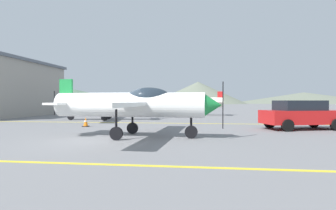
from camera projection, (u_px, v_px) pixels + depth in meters
name	position (u px, v px, depth m)	size (l,w,h in m)	color
ground_plane	(106.00, 138.00, 11.73)	(400.00, 400.00, 0.00)	slate
apron_line_near	(42.00, 163.00, 7.04)	(80.00, 0.16, 0.01)	yellow
apron_line_far	(145.00, 123.00, 19.57)	(80.00, 0.16, 0.01)	yellow
airplane_near	(136.00, 104.00, 11.99)	(7.54, 8.68, 2.60)	white
airplane_mid	(101.00, 102.00, 22.61)	(7.60, 8.69, 2.60)	white
airplane_far	(189.00, 102.00, 29.91)	(7.53, 8.67, 2.60)	silver
airplane_back	(152.00, 102.00, 39.68)	(7.61, 8.67, 2.60)	#33478C
car_sedan	(301.00, 114.00, 15.23)	(4.63, 2.91, 1.62)	red
traffic_cone_front	(86.00, 122.00, 16.82)	(0.36, 0.36, 0.59)	black
hill_left	(75.00, 96.00, 173.35)	(79.36, 79.36, 8.62)	#4C6651
hill_centerleft	(198.00, 93.00, 142.42)	(50.07, 50.07, 11.49)	slate
hill_centerright	(304.00, 98.00, 159.65)	(84.15, 84.15, 6.46)	slate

